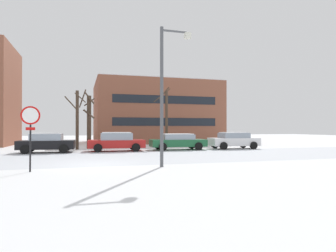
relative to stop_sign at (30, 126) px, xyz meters
The scene contains 12 objects.
ground_plane 3.68m from the stop_sign, 35.47° to the left, with size 120.00×120.00×0.00m, color white.
road_surface 6.04m from the stop_sign, 63.34° to the left, with size 80.00×8.59×0.00m.
stop_sign is the anchor object (origin of this frame).
street_lamp 6.15m from the stop_sign, ahead, with size 1.54×0.36×6.49m.
parked_car_black 10.19m from the stop_sign, 92.28° to the left, with size 3.97×2.27×1.43m.
parked_car_red 11.25m from the stop_sign, 65.48° to the left, with size 4.41×2.31×1.47m.
parked_car_green 14.14m from the stop_sign, 46.53° to the left, with size 4.64×2.24×1.33m.
parked_car_white 17.89m from the stop_sign, 34.33° to the left, with size 4.30×2.27×1.43m.
tree_far_right 13.90m from the stop_sign, 78.91° to the left, with size 1.03×1.07×4.94m.
tree_far_mid 12.99m from the stop_sign, 82.49° to the left, with size 1.78×1.78×5.05m.
tree_far_left 16.24m from the stop_sign, 54.14° to the left, with size 1.76×1.63×5.63m.
building_far_right 27.04m from the stop_sign, 65.67° to the left, with size 14.86×11.63×7.54m.
Camera 1 is at (-0.58, -15.26, 1.80)m, focal length 32.21 mm.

